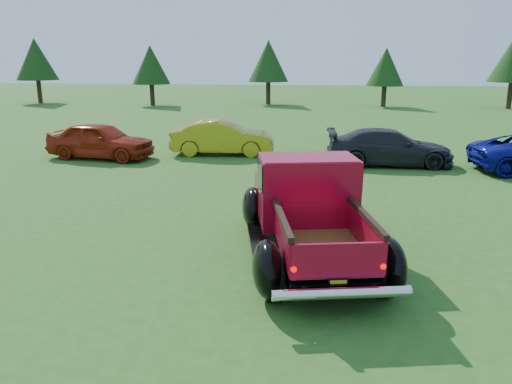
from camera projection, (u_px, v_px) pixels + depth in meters
ground at (269, 242)px, 10.35m from camera, size 120.00×120.00×0.00m
tree_far_west at (36, 59)px, 40.71m from camera, size 3.33×3.33×5.20m
tree_west at (151, 65)px, 38.70m from camera, size 2.94×2.94×4.60m
tree_mid_left at (268, 61)px, 39.51m from camera, size 3.20×3.20×5.00m
tree_mid_right at (386, 67)px, 37.62m from camera, size 2.82×2.82×4.40m
pickup_truck at (307, 207)px, 9.68m from camera, size 3.19×5.37×1.89m
show_car_red at (100, 140)px, 18.72m from camera, size 4.18×2.15×1.36m
show_car_yellow at (223, 138)px, 19.47m from camera, size 4.08×1.66×1.32m
show_car_grey at (389, 147)px, 17.57m from camera, size 4.42×1.90×1.27m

